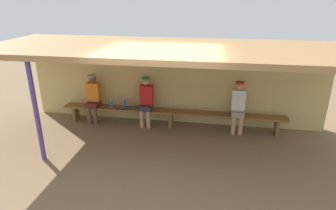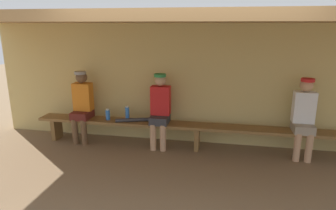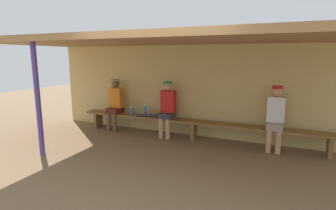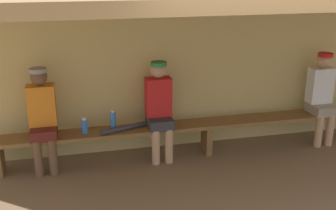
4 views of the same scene
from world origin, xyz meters
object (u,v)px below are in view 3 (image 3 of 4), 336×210
support_post (38,100)px  player_rightmost (115,102)px  water_bottle_green (145,111)px  water_bottle_orange (132,111)px  player_in_white (167,106)px  baseball_bat (154,115)px  player_shirtless_tan (275,115)px  bench (194,124)px

support_post → player_rightmost: support_post is taller
support_post → water_bottle_green: size_ratio=8.01×
water_bottle_green → water_bottle_orange: water_bottle_green is taller
player_in_white → baseball_bat: player_in_white is taller
player_shirtless_tan → player_in_white: bearing=180.0°
support_post → player_shirtless_tan: 4.73m
support_post → player_rightmost: (0.31, 2.10, -0.35)m
bench → baseball_bat: (-1.05, -0.00, 0.11)m
water_bottle_green → player_in_white: bearing=-0.7°
player_shirtless_tan → baseball_bat: player_shirtless_tan is taller
water_bottle_green → player_shirtless_tan: bearing=-0.1°
water_bottle_green → baseball_bat: size_ratio=0.31×
support_post → player_shirtless_tan: size_ratio=1.64×
water_bottle_orange → baseball_bat: (0.62, 0.01, -0.07)m
support_post → player_shirtless_tan: support_post is taller
player_rightmost → support_post: bearing=-98.4°
water_bottle_orange → baseball_bat: water_bottle_orange is taller
player_shirtless_tan → bench: bearing=-179.9°
bench → player_rightmost: bearing=179.9°
bench → water_bottle_green: 1.31m
player_in_white → water_bottle_orange: player_in_white is taller
bench → player_rightmost: (-2.17, 0.00, 0.36)m
player_shirtless_tan → water_bottle_orange: size_ratio=6.47×
player_rightmost → water_bottle_orange: bearing=-1.8°
water_bottle_green → water_bottle_orange: (-0.37, -0.02, -0.03)m
water_bottle_green → water_bottle_orange: bearing=-176.4°
player_in_white → player_shirtless_tan: same height
bench → water_bottle_green: (-1.30, 0.01, 0.20)m
bench → player_shirtless_tan: (1.74, 0.00, 0.36)m
support_post → water_bottle_green: (1.19, 2.11, -0.51)m
player_in_white → water_bottle_orange: (-0.99, -0.02, -0.19)m
bench → water_bottle_green: bearing=179.5°
bench → player_in_white: 0.77m
support_post → baseball_bat: (1.44, 2.10, -0.61)m
water_bottle_green → baseball_bat: (0.25, -0.01, -0.10)m
bench → water_bottle_green: size_ratio=21.84×
bench → water_bottle_green: water_bottle_green is taller
support_post → water_bottle_green: bearing=60.6°
support_post → player_shirtless_tan: (4.22, 2.10, -0.35)m
water_bottle_green → baseball_bat: water_bottle_green is taller
baseball_bat → player_in_white: bearing=-17.6°
player_shirtless_tan → water_bottle_green: bearing=179.9°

